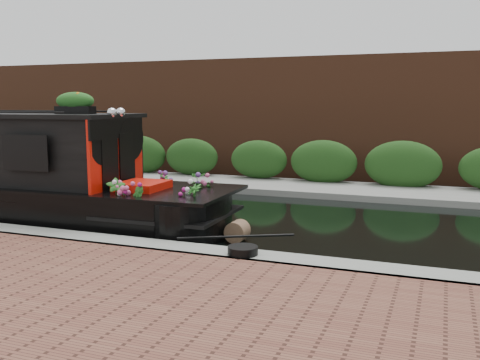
% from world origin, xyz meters
% --- Properties ---
extents(ground, '(80.00, 80.00, 0.00)m').
position_xyz_m(ground, '(0.00, 0.00, 0.00)').
color(ground, black).
rests_on(ground, ground).
extents(near_bank_coping, '(40.00, 0.60, 0.50)m').
position_xyz_m(near_bank_coping, '(0.00, -3.30, 0.00)').
color(near_bank_coping, gray).
rests_on(near_bank_coping, ground).
extents(far_bank_path, '(40.00, 2.40, 0.34)m').
position_xyz_m(far_bank_path, '(0.00, 4.20, 0.00)').
color(far_bank_path, gray).
rests_on(far_bank_path, ground).
extents(far_hedge, '(40.00, 1.10, 2.80)m').
position_xyz_m(far_hedge, '(0.00, 5.10, 0.00)').
color(far_hedge, '#1E4216').
rests_on(far_hedge, ground).
extents(far_brick_wall, '(40.00, 1.00, 8.00)m').
position_xyz_m(far_brick_wall, '(0.00, 7.20, 0.00)').
color(far_brick_wall, brown).
rests_on(far_brick_wall, ground).
extents(rope_fender, '(0.38, 0.37, 0.38)m').
position_xyz_m(rope_fender, '(2.05, -1.79, 0.19)').
color(rope_fender, brown).
rests_on(rope_fender, ground).
extents(coiled_mooring_rope, '(0.45, 0.45, 0.12)m').
position_xyz_m(coiled_mooring_rope, '(2.74, -3.34, 0.31)').
color(coiled_mooring_rope, black).
rests_on(coiled_mooring_rope, near_bank_coping).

